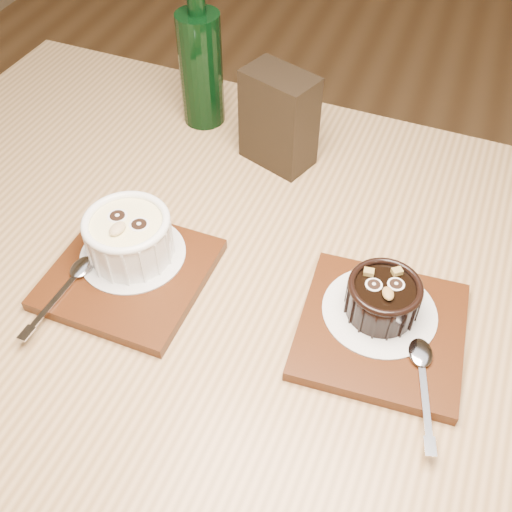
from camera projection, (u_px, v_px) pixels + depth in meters
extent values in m
plane|color=brown|center=(320.00, 426.00, 1.41)|extent=(5.00, 5.00, 0.00)
cube|color=olive|center=(259.00, 294.00, 0.74)|extent=(1.24, 0.86, 0.04)
cylinder|color=olive|center=(96.00, 215.00, 1.38)|extent=(0.06, 0.06, 0.71)
cube|color=#49200C|center=(130.00, 274.00, 0.73)|extent=(0.19, 0.19, 0.01)
cylinder|color=silver|center=(133.00, 254.00, 0.74)|extent=(0.13, 0.13, 0.00)
cylinder|color=white|center=(130.00, 239.00, 0.72)|extent=(0.10, 0.10, 0.05)
cylinder|color=#F9ED98|center=(126.00, 224.00, 0.70)|extent=(0.09, 0.09, 0.00)
torus|color=white|center=(126.00, 222.00, 0.70)|extent=(0.10, 0.10, 0.01)
cylinder|color=black|center=(117.00, 215.00, 0.70)|extent=(0.02, 0.02, 0.00)
cylinder|color=black|center=(139.00, 224.00, 0.70)|extent=(0.02, 0.02, 0.00)
ellipsoid|color=tan|center=(117.00, 229.00, 0.69)|extent=(0.02, 0.03, 0.01)
cube|color=#49200C|center=(381.00, 330.00, 0.67)|extent=(0.19, 0.19, 0.01)
cylinder|color=silver|center=(379.00, 311.00, 0.68)|extent=(0.13, 0.13, 0.00)
cylinder|color=black|center=(382.00, 299.00, 0.66)|extent=(0.08, 0.08, 0.04)
cylinder|color=black|center=(385.00, 288.00, 0.65)|extent=(0.07, 0.07, 0.00)
torus|color=black|center=(386.00, 286.00, 0.65)|extent=(0.08, 0.08, 0.01)
cylinder|color=black|center=(374.00, 284.00, 0.65)|extent=(0.02, 0.02, 0.00)
cylinder|color=black|center=(396.00, 284.00, 0.65)|extent=(0.02, 0.02, 0.00)
ellipsoid|color=olive|center=(388.00, 294.00, 0.64)|extent=(0.02, 0.02, 0.01)
cube|color=olive|center=(369.00, 272.00, 0.66)|extent=(0.01, 0.01, 0.01)
cube|color=olive|center=(397.00, 271.00, 0.66)|extent=(0.01, 0.01, 0.01)
cube|color=black|center=(279.00, 119.00, 0.84)|extent=(0.11, 0.09, 0.14)
cylinder|color=black|center=(201.00, 70.00, 0.89)|extent=(0.06, 0.06, 0.17)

